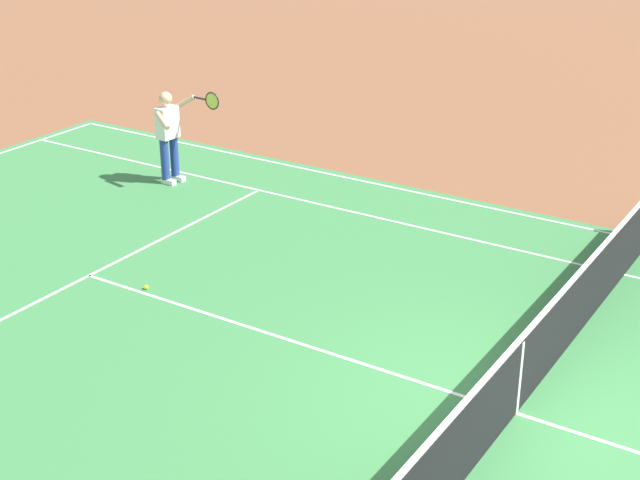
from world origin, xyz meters
TOP-DOWN VIEW (x-y plane):
  - ground_plane at (0.00, 0.00)m, footprint 60.00×60.00m
  - court_slab at (0.00, 0.00)m, footprint 24.20×11.40m
  - court_line_markings at (0.00, 0.00)m, footprint 23.85×11.05m
  - tennis_net at (0.00, 0.00)m, footprint 0.10×11.70m
  - tennis_player_near at (7.97, -3.64)m, footprint 1.09×0.78m
  - tennis_ball at (5.42, -0.11)m, footprint 0.07×0.07m

SIDE VIEW (x-z plane):
  - ground_plane at x=0.00m, z-range 0.00..0.00m
  - court_slab at x=0.00m, z-range 0.00..0.00m
  - court_line_markings at x=0.00m, z-range 0.00..0.01m
  - tennis_ball at x=5.42m, z-range 0.00..0.07m
  - tennis_net at x=0.00m, z-range -0.05..1.03m
  - tennis_player_near at x=7.97m, z-range 0.08..1.78m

